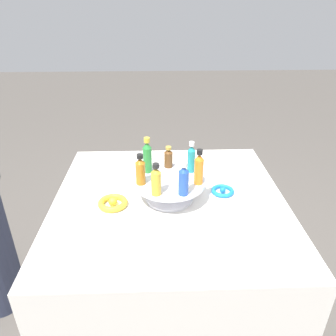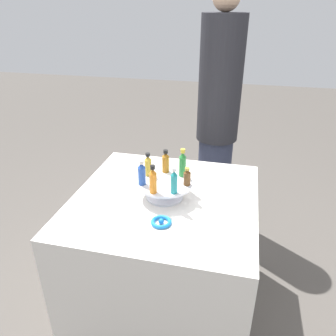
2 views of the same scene
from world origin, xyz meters
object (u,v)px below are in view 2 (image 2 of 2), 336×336
bottle_green (183,164)px  bottle_blue (142,173)px  bottle_amber (166,162)px  display_stand (165,188)px  bottle_gold (148,165)px  bottle_brown (187,177)px  ribbon_bow_gold (167,174)px  ribbon_bow_blue (161,222)px  bottle_orange (153,180)px  person_figure (218,119)px  bottle_teal (174,182)px

bottle_green → bottle_blue: (-0.13, 0.17, -0.01)m
bottle_green → bottle_amber: size_ratio=1.21×
bottle_amber → bottle_blue: bottle_blue is taller
display_stand → bottle_green: size_ratio=1.88×
bottle_gold → bottle_brown: (-0.05, -0.21, -0.01)m
display_stand → bottle_blue: size_ratio=2.16×
bottle_green → bottle_amber: bottle_green is taller
bottle_green → bottle_blue: size_ratio=1.15×
bottle_gold → ribbon_bow_gold: bottle_gold is taller
bottle_amber → ribbon_bow_gold: 0.17m
bottle_brown → ribbon_bow_blue: (-0.21, 0.07, -0.12)m
bottle_orange → person_figure: bearing=-11.1°
bottle_gold → bottle_amber: bearing=-53.1°
bottle_gold → bottle_blue: bearing=178.3°
bottle_amber → bottle_teal: size_ratio=0.94×
display_stand → ribbon_bow_blue: display_stand is taller
bottle_amber → display_stand: bearing=-168.8°
bottle_amber → bottle_gold: size_ratio=1.00×
bottle_orange → bottle_teal: bottle_orange is taller
bottle_blue → display_stand: bearing=-66.0°
bottle_green → bottle_brown: bearing=-156.0°
bottle_orange → ribbon_bow_blue: bearing=-149.4°
bottle_green → ribbon_bow_blue: (-0.30, 0.03, -0.14)m
display_stand → ribbon_bow_blue: 0.22m
bottle_teal → person_figure: size_ratio=0.07×
bottle_brown → ribbon_bow_blue: size_ratio=0.97×
bottle_blue → ribbon_bow_gold: bearing=-13.5°
bottle_blue → bottle_brown: (0.04, -0.21, -0.02)m
bottle_orange → ribbon_bow_gold: bearing=1.8°
bottle_gold → bottle_orange: (-0.16, -0.07, 0.01)m
ribbon_bow_gold → bottle_gold: bearing=160.2°
ribbon_bow_blue → ribbon_bow_gold: (0.43, 0.07, 0.00)m
bottle_blue → bottle_orange: bearing=-130.3°
bottle_orange → person_figure: (0.98, -0.19, -0.01)m
bottle_green → ribbon_bow_blue: bearing=173.7°
bottle_gold → bottle_blue: (-0.09, 0.00, 0.00)m
bottle_teal → bottle_brown: (0.08, -0.04, -0.02)m
bottle_green → bottle_orange: size_ratio=1.06×
bottle_brown → display_stand: bearing=88.3°
bottle_gold → bottle_orange: bottle_orange is taller
bottle_amber → ribbon_bow_gold: size_ratio=1.07×
display_stand → bottle_gold: 0.14m
bottle_green → bottle_brown: (-0.09, -0.04, -0.03)m
ribbon_bow_blue → person_figure: (1.09, -0.13, 0.13)m
bottle_orange → bottle_teal: 0.09m
display_stand → bottle_green: bottle_green is taller
bottle_brown → ribbon_bow_gold: size_ratio=0.79×
bottle_amber → bottle_teal: (-0.19, -0.09, 0.00)m
bottle_amber → ribbon_bow_gold: (0.11, 0.02, -0.13)m
person_figure → display_stand: bearing=-0.0°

